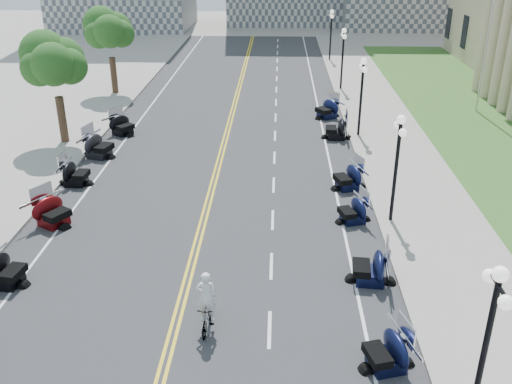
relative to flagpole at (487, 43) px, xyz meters
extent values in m
plane|color=gray|center=(-18.00, -22.00, -5.00)|extent=(160.00, 160.00, 0.00)
cube|color=#333335|center=(-18.00, -12.00, -5.00)|extent=(16.00, 90.00, 0.01)
cube|color=yellow|center=(-18.12, -12.00, -4.99)|extent=(0.12, 90.00, 0.00)
cube|color=yellow|center=(-17.88, -12.00, -4.99)|extent=(0.12, 90.00, 0.00)
cube|color=white|center=(-11.60, -12.00, -4.99)|extent=(0.12, 90.00, 0.00)
cube|color=white|center=(-24.40, -12.00, -4.99)|extent=(0.12, 90.00, 0.00)
cube|color=white|center=(-14.80, -26.00, -4.99)|extent=(0.12, 2.00, 0.00)
cube|color=white|center=(-14.80, -22.00, -4.99)|extent=(0.12, 2.00, 0.00)
cube|color=white|center=(-14.80, -18.00, -4.99)|extent=(0.12, 2.00, 0.00)
cube|color=white|center=(-14.80, -14.00, -4.99)|extent=(0.12, 2.00, 0.00)
cube|color=white|center=(-14.80, -10.00, -4.99)|extent=(0.12, 2.00, 0.00)
cube|color=white|center=(-14.80, -6.00, -4.99)|extent=(0.12, 2.00, 0.00)
cube|color=white|center=(-14.80, -2.00, -4.99)|extent=(0.12, 2.00, 0.00)
cube|color=white|center=(-14.80, 2.00, -4.99)|extent=(0.12, 2.00, 0.00)
cube|color=white|center=(-14.80, 6.00, -4.99)|extent=(0.12, 2.00, 0.00)
cube|color=white|center=(-14.80, 10.00, -4.99)|extent=(0.12, 2.00, 0.00)
cube|color=white|center=(-14.80, 14.00, -4.99)|extent=(0.12, 2.00, 0.00)
cube|color=white|center=(-14.80, 18.00, -4.99)|extent=(0.12, 2.00, 0.00)
cube|color=white|center=(-14.80, 22.00, -4.99)|extent=(0.12, 2.00, 0.00)
cube|color=white|center=(-14.80, 26.00, -4.99)|extent=(0.12, 2.00, 0.00)
cube|color=white|center=(-14.80, 30.00, -4.99)|extent=(0.12, 2.00, 0.00)
cube|color=#9E9991|center=(-7.50, -12.00, -4.92)|extent=(5.00, 90.00, 0.15)
cube|color=#9E9991|center=(-28.50, -12.00, -4.92)|extent=(5.00, 90.00, 0.15)
cube|color=#356023|center=(-0.50, -4.00, -4.95)|extent=(9.00, 60.00, 0.10)
imported|color=#A51414|center=(-16.88, -26.03, -4.48)|extent=(0.59, 1.76, 1.04)
imported|color=silver|center=(-16.88, -26.03, -3.02)|extent=(0.68, 0.45, 1.87)
camera|label=1|loc=(-14.64, -41.46, 7.15)|focal=40.00mm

